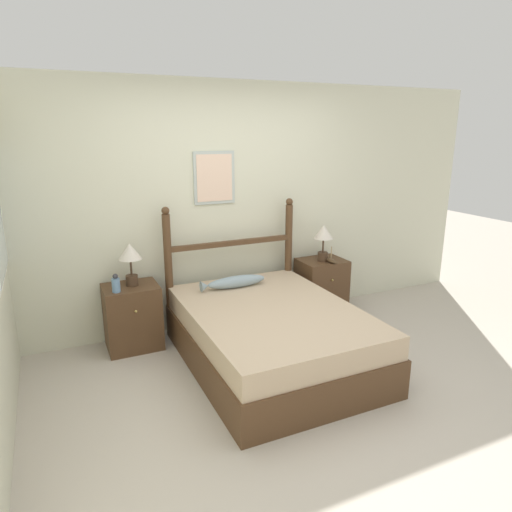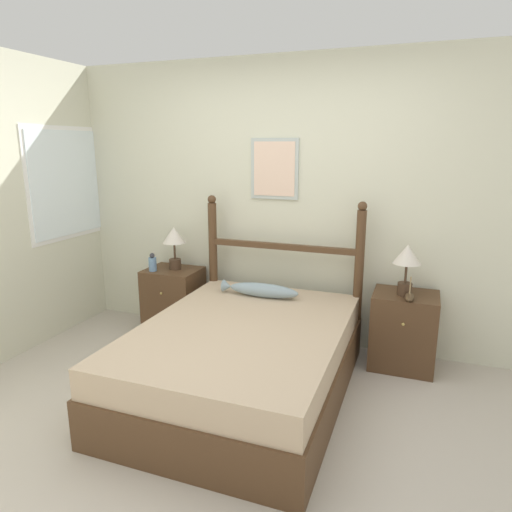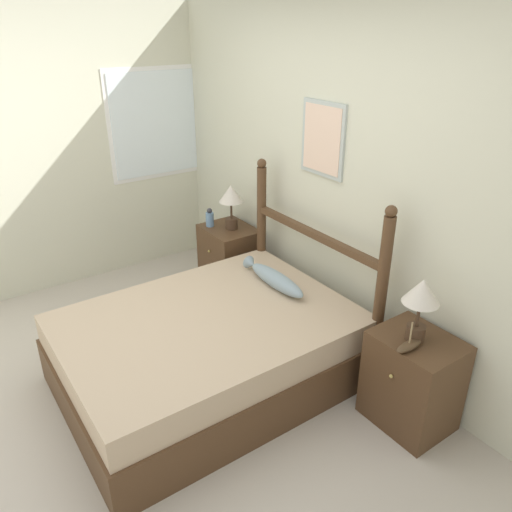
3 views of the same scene
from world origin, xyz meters
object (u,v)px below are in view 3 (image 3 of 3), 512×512
at_px(nightstand_left, 230,259).
at_px(nightstand_right, 412,381).
at_px(bottle, 210,218).
at_px(fish_pillow, 274,279).
at_px(bed, 209,350).
at_px(table_lamp_right, 421,298).
at_px(model_boat, 409,346).
at_px(table_lamp_left, 231,198).

relative_size(nightstand_left, nightstand_right, 1.00).
bearing_deg(bottle, fish_pillow, -4.84).
bearing_deg(nightstand_right, bottle, -177.09).
relative_size(nightstand_right, bottle, 3.60).
xyz_separation_m(bed, table_lamp_right, (1.06, 0.83, 0.66)).
distance_m(nightstand_left, table_lamp_right, 2.22).
relative_size(bed, nightstand_left, 3.11).
height_order(nightstand_right, model_boat, model_boat).
bearing_deg(fish_pillow, model_boat, 3.75).
xyz_separation_m(nightstand_right, model_boat, (0.03, -0.13, 0.34)).
xyz_separation_m(nightstand_left, model_boat, (2.18, -0.13, 0.34)).
height_order(nightstand_right, fish_pillow, fish_pillow).
height_order(bed, model_boat, model_boat).
xyz_separation_m(nightstand_right, bottle, (-2.29, -0.12, 0.39)).
xyz_separation_m(nightstand_right, table_lamp_left, (-2.13, 0.02, 0.61)).
distance_m(model_boat, fish_pillow, 1.20).
bearing_deg(table_lamp_right, table_lamp_left, 178.81).
relative_size(table_lamp_right, bottle, 2.35).
bearing_deg(table_lamp_right, bed, -141.99).
bearing_deg(fish_pillow, bottle, 175.16).
relative_size(nightstand_right, fish_pillow, 0.93).
bearing_deg(bed, nightstand_right, 38.53).
distance_m(nightstand_left, table_lamp_left, 0.61).
bearing_deg(table_lamp_left, fish_pillow, -13.39).
bearing_deg(table_lamp_right, nightstand_left, 179.26).
bearing_deg(bottle, nightstand_right, 2.91).
height_order(table_lamp_right, fish_pillow, table_lamp_right).
relative_size(nightstand_left, table_lamp_left, 1.53).
bearing_deg(model_boat, table_lamp_left, 176.04).
bearing_deg(fish_pillow, table_lamp_right, 9.04).
relative_size(nightstand_right, table_lamp_right, 1.53).
bearing_deg(fish_pillow, bed, -81.57).
bearing_deg(bed, fish_pillow, 98.43).
relative_size(table_lamp_left, table_lamp_right, 1.00).
distance_m(bed, nightstand_right, 1.38).
relative_size(bed, bottle, 11.20).
relative_size(table_lamp_left, model_boat, 2.08).
bearing_deg(nightstand_right, table_lamp_left, 179.56).
height_order(table_lamp_left, table_lamp_right, same).
relative_size(model_boat, fish_pillow, 0.29).
bearing_deg(bed, bottle, 148.74).
height_order(bed, nightstand_left, nightstand_left).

